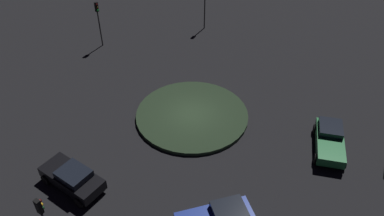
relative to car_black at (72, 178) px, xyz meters
name	(u,v)px	position (x,y,z in m)	size (l,w,h in m)	color
ground_plane	(192,116)	(3.23, 9.50, -0.77)	(114.04, 114.04, 0.00)	black
roundabout_island	(192,115)	(3.23, 9.50, -0.63)	(8.55, 8.55, 0.28)	#263823
car_black	(72,178)	(0.00, 0.00, 0.00)	(4.39, 2.41, 1.46)	black
car_green	(330,140)	(13.17, 11.04, -0.03)	(2.93, 4.54, 1.38)	#1E7238
traffic_light_south	(43,215)	(2.06, -3.77, 2.14)	(0.32, 0.37, 4.10)	#2D2D2D
traffic_light_northwest	(98,16)	(-9.79, 14.92, 2.40)	(0.39, 0.36, 4.47)	#2D2D2D
traffic_light_northwest_near	(205,0)	(-2.62, 23.00, 2.35)	(0.36, 0.39, 4.40)	#2D2D2D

